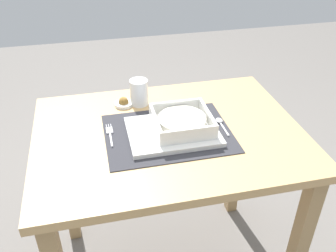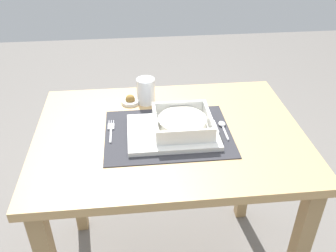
% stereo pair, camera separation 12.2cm
% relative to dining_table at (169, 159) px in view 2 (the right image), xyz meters
% --- Properties ---
extents(dining_table, '(0.90, 0.67, 0.74)m').
position_rel_dining_table_xyz_m(dining_table, '(0.00, 0.00, 0.00)').
color(dining_table, tan).
rests_on(dining_table, ground).
extents(placemat, '(0.42, 0.32, 0.00)m').
position_rel_dining_table_xyz_m(placemat, '(-0.01, -0.01, 0.12)').
color(placemat, '#2D2D33').
rests_on(placemat, dining_table).
extents(serving_plate, '(0.30, 0.23, 0.02)m').
position_rel_dining_table_xyz_m(serving_plate, '(0.01, -0.02, 0.13)').
color(serving_plate, white).
rests_on(serving_plate, placemat).
extents(porridge_bowl, '(0.19, 0.19, 0.05)m').
position_rel_dining_table_xyz_m(porridge_bowl, '(0.04, -0.01, 0.16)').
color(porridge_bowl, white).
rests_on(porridge_bowl, serving_plate).
extents(fork, '(0.02, 0.13, 0.00)m').
position_rel_dining_table_xyz_m(fork, '(-0.20, 0.02, 0.12)').
color(fork, silver).
rests_on(fork, placemat).
extents(spoon, '(0.02, 0.11, 0.01)m').
position_rel_dining_table_xyz_m(spoon, '(0.18, 0.00, 0.13)').
color(spoon, silver).
rests_on(spoon, placemat).
extents(butter_knife, '(0.01, 0.14, 0.01)m').
position_rel_dining_table_xyz_m(butter_knife, '(0.16, -0.04, 0.13)').
color(butter_knife, black).
rests_on(butter_knife, placemat).
extents(bread_knife, '(0.01, 0.13, 0.01)m').
position_rel_dining_table_xyz_m(bread_knife, '(0.14, -0.03, 0.13)').
color(bread_knife, '#59331E').
rests_on(bread_knife, placemat).
extents(drinking_glass, '(0.07, 0.07, 0.10)m').
position_rel_dining_table_xyz_m(drinking_glass, '(-0.07, 0.21, 0.16)').
color(drinking_glass, white).
rests_on(drinking_glass, dining_table).
extents(condiment_saucer, '(0.07, 0.07, 0.04)m').
position_rel_dining_table_xyz_m(condiment_saucer, '(-0.13, 0.21, 0.13)').
color(condiment_saucer, white).
rests_on(condiment_saucer, dining_table).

